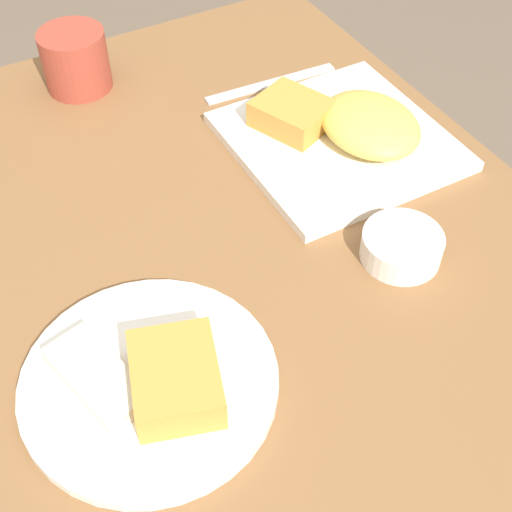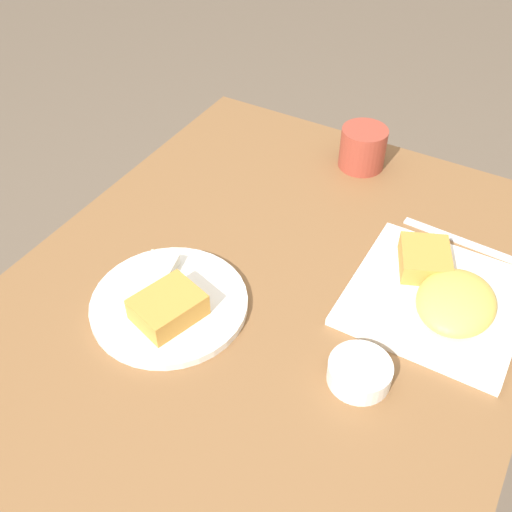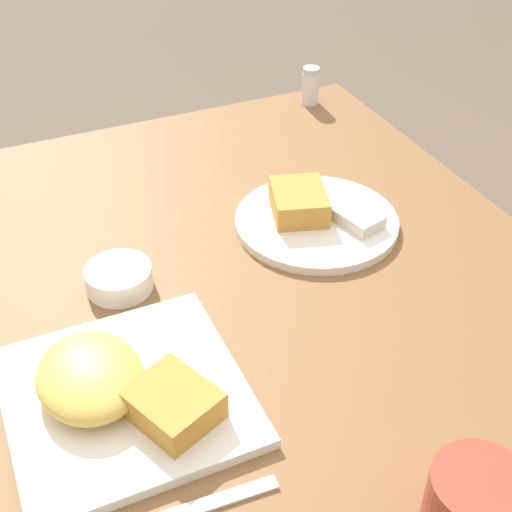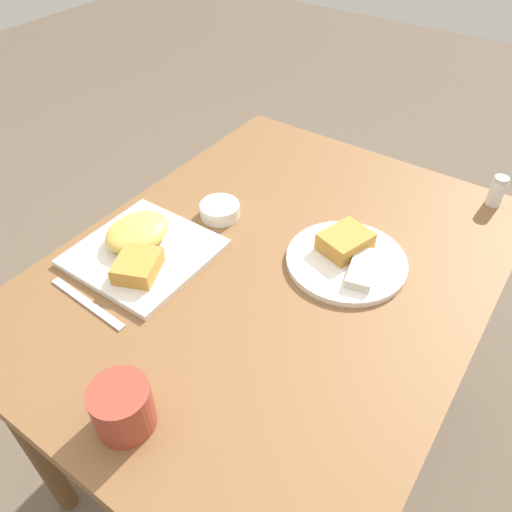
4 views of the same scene
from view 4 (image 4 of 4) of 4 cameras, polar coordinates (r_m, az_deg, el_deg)
name	(u,v)px [view 4 (image 4 of 4)]	position (r m, az deg, el deg)	size (l,w,h in m)	color
ground_plane	(268,437)	(1.65, 1.44, -20.01)	(8.00, 8.00, 0.00)	brown
dining_table	(273,292)	(1.11, 2.01, -4.08)	(1.08, 0.83, 0.74)	brown
plate_square_near	(141,246)	(1.09, -13.05, 1.10)	(0.27, 0.27, 0.06)	white
plate_oval_far	(347,257)	(1.06, 10.40, -0.08)	(0.25, 0.25, 0.05)	white
sauce_ramekin	(220,210)	(1.17, -4.16, 5.30)	(0.09, 0.09, 0.03)	white
salt_shaker	(496,193)	(1.33, 25.78, 6.53)	(0.04, 0.04, 0.08)	white
butter_knife	(87,303)	(1.02, -18.74, -5.11)	(0.03, 0.21, 0.00)	silver
coffee_mug	(123,407)	(0.81, -15.00, -16.36)	(0.09, 0.09, 0.09)	#9E3D2D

